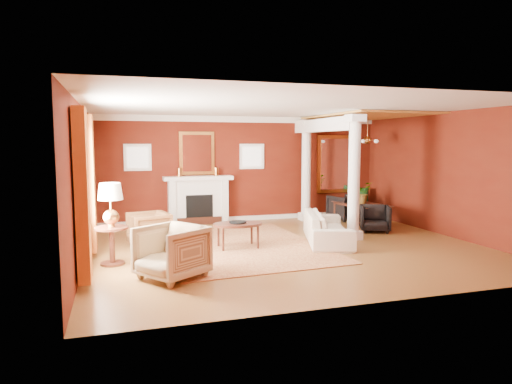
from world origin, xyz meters
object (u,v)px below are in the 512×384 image
object	(u,v)px
sofa	(327,222)
coffee_table	(238,225)
armchair_leopard	(149,228)
armchair_stripe	(171,250)
dining_table	(362,208)
side_table	(111,210)

from	to	relation	value
sofa	coffee_table	world-z (taller)	sofa
sofa	armchair_leopard	xyz separation A→B (m)	(-3.80, 0.64, -0.03)
armchair_stripe	dining_table	xyz separation A→B (m)	(5.49, 3.53, -0.03)
armchair_leopard	coffee_table	world-z (taller)	armchair_leopard
sofa	armchair_stripe	bearing A→B (deg)	134.39
coffee_table	dining_table	size ratio (longest dim) A/B	0.66
armchair_leopard	side_table	xyz separation A→B (m)	(-0.72, -1.23, 0.58)
coffee_table	side_table	xyz separation A→B (m)	(-2.48, -0.59, 0.51)
armchair_leopard	armchair_stripe	world-z (taller)	armchair_stripe
armchair_stripe	coffee_table	bearing A→B (deg)	103.97
armchair_leopard	side_table	world-z (taller)	side_table
sofa	armchair_leopard	distance (m)	3.85
armchair_leopard	armchair_stripe	size ratio (longest dim) A/B	0.85
coffee_table	dining_table	bearing A→B (deg)	24.26
sofa	coffee_table	bearing A→B (deg)	108.48
sofa	dining_table	world-z (taller)	dining_table
armchair_leopard	dining_table	size ratio (longest dim) A/B	0.51
sofa	dining_table	xyz separation A→B (m)	(1.88, 1.76, 0.01)
sofa	coffee_table	size ratio (longest dim) A/B	2.12
armchair_leopard	coffee_table	distance (m)	1.87
armchair_leopard	sofa	bearing A→B (deg)	68.85
armchair_leopard	coffee_table	bearing A→B (deg)	58.21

